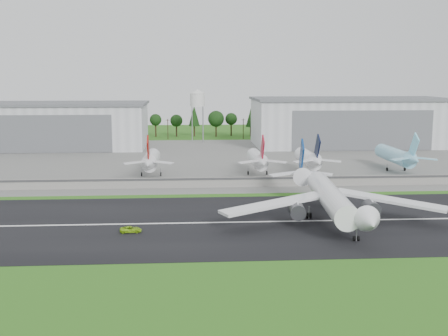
{
  "coord_description": "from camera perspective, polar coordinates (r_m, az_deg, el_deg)",
  "views": [
    {
      "loc": [
        -10.95,
        -126.08,
        36.17
      ],
      "look_at": [
        0.08,
        40.0,
        9.0
      ],
      "focal_mm": 45.0,
      "sensor_mm": 36.0,
      "label": 1
    }
  ],
  "objects": [
    {
      "name": "apron",
      "position": [
        248.95,
        -1.24,
        0.93
      ],
      "size": [
        320.0,
        150.0,
        0.1
      ],
      "primitive_type": "cube",
      "color": "slate",
      "rests_on": "ground"
    },
    {
      "name": "parked_jet_navy",
      "position": [
        209.78,
        8.7,
        0.92
      ],
      "size": [
        7.36,
        31.29,
        16.58
      ],
      "color": "white",
      "rests_on": "ground"
    },
    {
      "name": "utility_poles",
      "position": [
        328.26,
        -1.87,
        2.94
      ],
      "size": [
        230.0,
        3.0,
        12.0
      ],
      "primitive_type": null,
      "color": "black",
      "rests_on": "ground"
    },
    {
      "name": "parked_jet_skyblue",
      "position": [
        224.75,
        17.26,
        1.16
      ],
      "size": [
        7.36,
        37.29,
        16.66
      ],
      "color": "#87CEE9",
      "rests_on": "ground"
    },
    {
      "name": "parked_jet_red_b",
      "position": [
        206.49,
        3.48,
        0.85
      ],
      "size": [
        7.36,
        31.29,
        16.48
      ],
      "color": "silver",
      "rests_on": "ground"
    },
    {
      "name": "parked_jet_red_a",
      "position": [
        205.27,
        -7.46,
        0.77
      ],
      "size": [
        7.36,
        31.29,
        16.6
      ],
      "color": "silver",
      "rests_on": "ground"
    },
    {
      "name": "ground_vehicle",
      "position": [
        133.91,
        -9.45,
        -6.17
      ],
      "size": [
        5.25,
        2.68,
        1.42
      ],
      "primitive_type": "imported",
      "rotation": [
        0.0,
        0.0,
        1.63
      ],
      "color": "#89C016",
      "rests_on": "runway"
    },
    {
      "name": "ground",
      "position": [
        131.62,
        1.13,
        -6.68
      ],
      "size": [
        600.0,
        600.0,
        0.0
      ],
      "primitive_type": "plane",
      "color": "#255A15",
      "rests_on": "ground"
    },
    {
      "name": "main_airliner",
      "position": [
        143.75,
        10.77,
        -3.46
      ],
      "size": [
        57.1,
        59.26,
        18.17
      ],
      "rotation": [
        0.0,
        0.0,
        3.06
      ],
      "color": "white",
      "rests_on": "runway"
    },
    {
      "name": "runway_centerline",
      "position": [
        141.2,
        0.78,
        -5.53
      ],
      "size": [
        220.0,
        1.0,
        0.02
      ],
      "primitive_type": "cube",
      "color": "white",
      "rests_on": "runway"
    },
    {
      "name": "water_tower",
      "position": [
        311.35,
        -2.72,
        7.12
      ],
      "size": [
        8.4,
        8.4,
        29.4
      ],
      "color": "#99999E",
      "rests_on": "ground"
    },
    {
      "name": "treeline",
      "position": [
        343.16,
        -1.95,
        3.22
      ],
      "size": [
        320.0,
        16.0,
        22.0
      ],
      "primitive_type": null,
      "color": "black",
      "rests_on": "ground"
    },
    {
      "name": "hangar_east",
      "position": [
        304.33,
        12.66,
        4.61
      ],
      "size": [
        102.0,
        47.0,
        25.2
      ],
      "color": "silver",
      "rests_on": "ground"
    },
    {
      "name": "blast_fence",
      "position": [
        184.62,
        -0.33,
        -1.46
      ],
      "size": [
        240.0,
        0.61,
        3.5
      ],
      "color": "gray",
      "rests_on": "ground"
    },
    {
      "name": "runway",
      "position": [
        141.21,
        0.78,
        -5.55
      ],
      "size": [
        320.0,
        60.0,
        0.1
      ],
      "primitive_type": "cube",
      "color": "black",
      "rests_on": "ground"
    },
    {
      "name": "hangar_west",
      "position": [
        300.08,
        -17.13,
        4.17
      ],
      "size": [
        97.0,
        44.0,
        23.2
      ],
      "color": "silver",
      "rests_on": "ground"
    }
  ]
}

